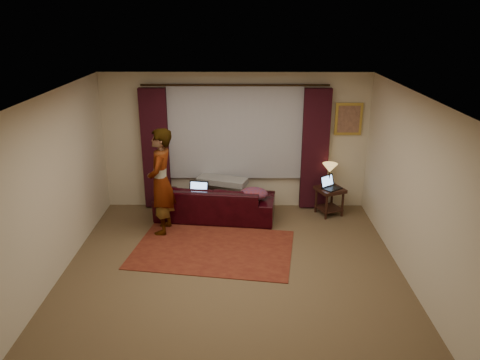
# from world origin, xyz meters

# --- Properties ---
(floor) EXTENTS (5.00, 5.00, 0.01)m
(floor) POSITION_xyz_m (0.00, 0.00, -0.01)
(floor) COLOR brown
(floor) RESTS_ON ground
(ceiling) EXTENTS (5.00, 5.00, 0.02)m
(ceiling) POSITION_xyz_m (0.00, 0.00, 2.60)
(ceiling) COLOR silver
(ceiling) RESTS_ON ground
(wall_back) EXTENTS (5.00, 0.02, 2.60)m
(wall_back) POSITION_xyz_m (0.00, 2.50, 1.30)
(wall_back) COLOR beige
(wall_back) RESTS_ON ground
(wall_front) EXTENTS (5.00, 0.02, 2.60)m
(wall_front) POSITION_xyz_m (0.00, -2.50, 1.30)
(wall_front) COLOR beige
(wall_front) RESTS_ON ground
(wall_left) EXTENTS (0.02, 5.00, 2.60)m
(wall_left) POSITION_xyz_m (-2.50, 0.00, 1.30)
(wall_left) COLOR beige
(wall_left) RESTS_ON ground
(wall_right) EXTENTS (0.02, 5.00, 2.60)m
(wall_right) POSITION_xyz_m (2.50, 0.00, 1.30)
(wall_right) COLOR beige
(wall_right) RESTS_ON ground
(sheer_curtain) EXTENTS (2.50, 0.05, 1.80)m
(sheer_curtain) POSITION_xyz_m (0.00, 2.44, 1.50)
(sheer_curtain) COLOR #A5A5AC
(sheer_curtain) RESTS_ON wall_back
(drape_left) EXTENTS (0.50, 0.14, 2.30)m
(drape_left) POSITION_xyz_m (-1.50, 2.39, 1.18)
(drape_left) COLOR black
(drape_left) RESTS_ON floor
(drape_right) EXTENTS (0.50, 0.14, 2.30)m
(drape_right) POSITION_xyz_m (1.50, 2.39, 1.18)
(drape_right) COLOR black
(drape_right) RESTS_ON floor
(curtain_rod) EXTENTS (0.04, 0.04, 3.40)m
(curtain_rod) POSITION_xyz_m (0.00, 2.39, 2.38)
(curtain_rod) COLOR black
(curtain_rod) RESTS_ON wall_back
(picture_frame) EXTENTS (0.50, 0.04, 0.60)m
(picture_frame) POSITION_xyz_m (2.10, 2.47, 1.75)
(picture_frame) COLOR gold
(picture_frame) RESTS_ON wall_back
(sofa) EXTENTS (2.25, 1.17, 0.87)m
(sofa) POSITION_xyz_m (-0.36, 1.90, 0.44)
(sofa) COLOR black
(sofa) RESTS_ON floor
(throw_blanket) EXTENTS (0.98, 0.64, 0.11)m
(throw_blanket) POSITION_xyz_m (-0.24, 2.14, 0.88)
(throw_blanket) COLOR gray
(throw_blanket) RESTS_ON sofa
(clothing_pile) EXTENTS (0.55, 0.45, 0.22)m
(clothing_pile) POSITION_xyz_m (0.34, 1.72, 0.54)
(clothing_pile) COLOR brown
(clothing_pile) RESTS_ON sofa
(laptop_sofa) EXTENTS (0.41, 0.44, 0.26)m
(laptop_sofa) POSITION_xyz_m (-0.69, 1.84, 0.56)
(laptop_sofa) COLOR black
(laptop_sofa) RESTS_ON sofa
(area_rug) EXTENTS (2.74, 2.03, 0.01)m
(area_rug) POSITION_xyz_m (-0.33, 0.66, 0.01)
(area_rug) COLOR maroon
(area_rug) RESTS_ON floor
(end_table) EXTENTS (0.60, 0.60, 0.53)m
(end_table) POSITION_xyz_m (1.77, 2.08, 0.26)
(end_table) COLOR black
(end_table) RESTS_ON floor
(tiffany_lamp) EXTENTS (0.38, 0.38, 0.45)m
(tiffany_lamp) POSITION_xyz_m (1.76, 2.18, 0.75)
(tiffany_lamp) COLOR olive
(tiffany_lamp) RESTS_ON end_table
(laptop_table) EXTENTS (0.48, 0.48, 0.24)m
(laptop_table) POSITION_xyz_m (1.80, 2.04, 0.65)
(laptop_table) COLOR black
(laptop_table) RESTS_ON end_table
(person) EXTENTS (0.57, 0.57, 1.84)m
(person) POSITION_xyz_m (-1.23, 1.32, 0.92)
(person) COLOR gray
(person) RESTS_ON floor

